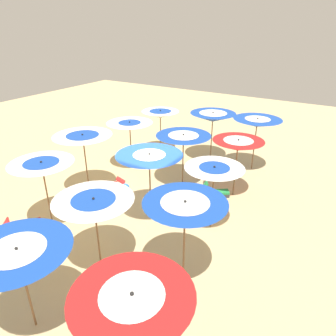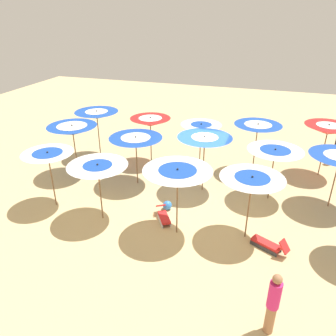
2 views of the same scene
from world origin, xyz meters
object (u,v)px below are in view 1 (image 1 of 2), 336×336
Objects in this scene: beach_umbrella_9 at (213,117)px; lounger_0 at (24,225)px; beach_umbrella_8 at (183,139)px; lounger_2 at (110,184)px; beach_umbrella_6 at (94,206)px; beach_umbrella_12 at (83,139)px; beach_umbrella_1 at (185,209)px; beach_umbrella_11 at (42,167)px; lounger_1 at (215,192)px; beach_umbrella_2 at (214,173)px; beach_umbrella_3 at (238,145)px; beach_umbrella_7 at (149,160)px; beach_umbrella_5 at (18,257)px; beach_ball at (125,188)px; beach_umbrella_4 at (257,123)px; beach_umbrella_14 at (160,114)px; beach_umbrella_13 at (130,126)px; beach_umbrella_0 at (133,304)px.

beach_umbrella_9 reaches higher than lounger_0.
beach_umbrella_8 reaches higher than lounger_2.
beach_umbrella_6 is 4.53m from beach_umbrella_12.
beach_umbrella_1 reaches higher than lounger_2.
lounger_1 is at bearing -41.64° from beach_umbrella_11.
lounger_1 is (1.98, 0.69, -1.83)m from beach_umbrella_2.
beach_umbrella_8 is at bearing 94.47° from beach_umbrella_3.
beach_umbrella_9 is 2.15× the size of lounger_2.
beach_umbrella_5 is at bearing -177.61° from beach_umbrella_7.
beach_umbrella_6 is 6.29× the size of beach_ball.
beach_umbrella_4 is at bearing 2.69° from beach_umbrella_2.
beach_umbrella_5 is at bearing -162.92° from beach_umbrella_14.
beach_umbrella_7 reaches higher than beach_umbrella_5.
beach_umbrella_9 is 9.56m from lounger_0.
lounger_0 is at bearing 178.47° from beach_umbrella_14.
lounger_1 is (4.53, 1.01, -2.01)m from beach_umbrella_1.
beach_umbrella_7 is 1.10× the size of beach_umbrella_8.
lounger_0 is at bearing 153.46° from beach_umbrella_8.
lounger_2 is (-2.22, 4.69, -1.97)m from beach_umbrella_3.
beach_umbrella_13 is 1.98× the size of lounger_1.
beach_umbrella_2 is at bearing -115.25° from beach_umbrella_13.
beach_umbrella_8 is 2.96m from beach_umbrella_13.
lounger_0 is at bearing 150.25° from beach_umbrella_11.
beach_ball is (-2.12, 3.93, -1.99)m from beach_umbrella_3.
lounger_0 is (-0.97, 5.65, -2.02)m from beach_umbrella_1.
lounger_2 is at bearing -166.32° from beach_umbrella_13.
lounger_0 is at bearing -179.20° from beach_umbrella_12.
beach_umbrella_14 reaches higher than lounger_1.
beach_umbrella_0 reaches higher than beach_umbrella_8.
beach_umbrella_5 is at bearing -135.00° from beach_umbrella_11.
beach_umbrella_13 is 1.80× the size of lounger_0.
lounger_0 is 1.10× the size of lounger_2.
beach_umbrella_1 is 7.91m from beach_umbrella_4.
beach_umbrella_0 is 10.31m from beach_umbrella_13.
beach_umbrella_1 is 8.40m from beach_umbrella_9.
lounger_0 is at bearing 99.72° from beach_umbrella_1.
beach_umbrella_0 is at bearing -172.13° from beach_umbrella_3.
beach_umbrella_0 is 8.08m from beach_ball.
beach_umbrella_2 is (5.58, 1.00, -0.22)m from beach_umbrella_0.
beach_umbrella_1 is at bearing -150.74° from beach_umbrella_8.
beach_umbrella_12 reaches higher than lounger_0.
beach_umbrella_2 is at bearing -85.84° from beach_umbrella_12.
beach_umbrella_3 is 3.70m from beach_umbrella_9.
beach_umbrella_14 is (2.44, 2.70, 0.08)m from beach_umbrella_8.
beach_umbrella_0 is 1.01× the size of beach_umbrella_9.
beach_umbrella_13 is (2.53, 5.36, 0.02)m from beach_umbrella_2.
beach_umbrella_4 reaches higher than beach_umbrella_2.
beach_umbrella_5 reaches higher than beach_umbrella_13.
beach_umbrella_5 is 7.99m from lounger_1.
beach_umbrella_5 is 1.98× the size of lounger_1.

